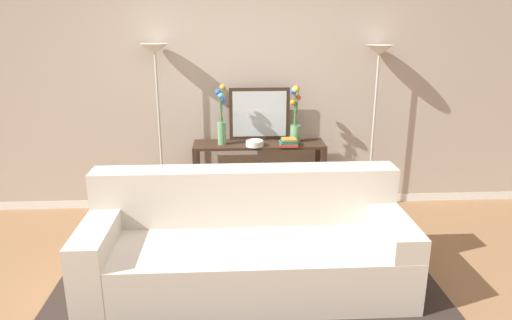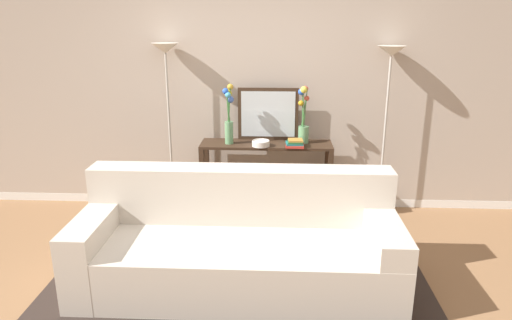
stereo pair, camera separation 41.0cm
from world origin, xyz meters
The scene contains 13 objects.
ground_plane centered at (0.00, 0.00, -0.01)m, with size 16.00×16.00×0.02m, color #936B47.
back_wall centered at (0.00, 2.00, 1.39)m, with size 12.00×0.15×2.78m.
area_rug centered at (0.05, 0.14, 0.01)m, with size 3.02×1.66×0.01m.
couch centered at (0.05, 0.31, 0.31)m, with size 2.45×0.93×0.88m.
console_table centered at (0.23, 1.66, 0.55)m, with size 1.35×0.37×0.79m.
floor_lamp_left centered at (-0.79, 1.77, 1.41)m, with size 0.28×0.28×1.79m.
floor_lamp_right centered at (1.46, 1.77, 1.39)m, with size 0.28×0.28×1.77m.
wall_mirror centered at (0.25, 1.82, 1.07)m, with size 0.63×0.02×0.55m.
vase_tall_flowers centered at (-0.15, 1.64, 1.09)m, with size 0.11×0.13×0.61m.
vase_short_flowers centered at (0.61, 1.70, 1.04)m, with size 0.12×0.14×0.59m.
fruit_bowl centered at (0.18, 1.55, 0.82)m, with size 0.18×0.18×0.06m.
book_stack centered at (0.52, 1.54, 0.83)m, with size 0.19×0.17×0.07m.
book_row_under_console centered at (-0.09, 1.66, 0.05)m, with size 0.45×0.18×0.12m.
Camera 1 is at (-0.06, -2.97, 2.04)m, focal length 32.65 mm.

